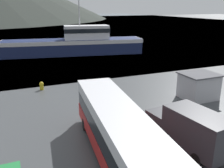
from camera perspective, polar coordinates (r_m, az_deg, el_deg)
water_surface at (r=147.40m, az=-20.72°, el=13.12°), size 240.00×240.00×0.00m
tour_bus at (r=13.97m, az=1.38°, el=-11.19°), size 3.72×12.38×3.23m
delivery_van at (r=16.25m, az=17.44°, el=-9.59°), size 2.75×6.02×2.57m
fishing_boat at (r=46.16m, az=-8.31°, el=9.18°), size 25.35×9.00×10.71m
dock_kiosk at (r=25.08m, az=19.17°, el=-0.40°), size 3.33×2.95×2.44m
mooring_bollard at (r=27.35m, az=-15.81°, el=-0.33°), size 0.46×0.46×0.86m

